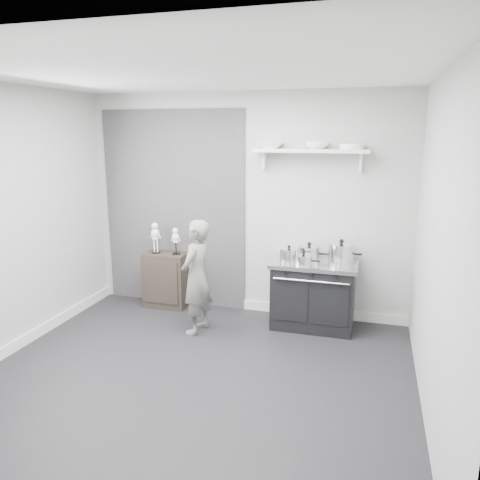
# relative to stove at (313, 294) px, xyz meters

# --- Properties ---
(ground) EXTENTS (4.00, 4.00, 0.00)m
(ground) POSITION_rel_stove_xyz_m (-0.91, -1.48, -0.39)
(ground) COLOR black
(ground) RESTS_ON ground
(room_shell) EXTENTS (4.02, 3.62, 2.71)m
(room_shell) POSITION_rel_stove_xyz_m (-1.00, -1.33, 1.24)
(room_shell) COLOR #A1A19F
(room_shell) RESTS_ON ground
(wall_shelf) EXTENTS (1.30, 0.26, 0.24)m
(wall_shelf) POSITION_rel_stove_xyz_m (-0.11, 0.20, 1.61)
(wall_shelf) COLOR silver
(wall_shelf) RESTS_ON room_shell
(stove) EXTENTS (0.98, 0.61, 0.78)m
(stove) POSITION_rel_stove_xyz_m (0.00, 0.00, 0.00)
(stove) COLOR black
(stove) RESTS_ON ground
(side_cabinet) EXTENTS (0.55, 0.32, 0.71)m
(side_cabinet) POSITION_rel_stove_xyz_m (-1.92, 0.13, -0.04)
(side_cabinet) COLOR black
(side_cabinet) RESTS_ON ground
(child) EXTENTS (0.38, 0.51, 1.30)m
(child) POSITION_rel_stove_xyz_m (-1.24, -0.51, 0.25)
(child) COLOR slate
(child) RESTS_ON ground
(pot_front_left) EXTENTS (0.30, 0.21, 0.20)m
(pot_front_left) POSITION_rel_stove_xyz_m (-0.28, -0.09, 0.47)
(pot_front_left) COLOR silver
(pot_front_left) RESTS_ON stove
(pot_back_left) EXTENTS (0.34, 0.26, 0.20)m
(pot_back_left) POSITION_rel_stove_xyz_m (-0.08, 0.12, 0.47)
(pot_back_left) COLOR silver
(pot_back_left) RESTS_ON stove
(pot_back_right) EXTENTS (0.38, 0.30, 0.26)m
(pot_back_right) POSITION_rel_stove_xyz_m (0.28, 0.11, 0.49)
(pot_back_right) COLOR silver
(pot_back_right) RESTS_ON stove
(pot_front_center) EXTENTS (0.30, 0.21, 0.15)m
(pot_front_center) POSITION_rel_stove_xyz_m (-0.11, -0.14, 0.45)
(pot_front_center) COLOR silver
(pot_front_center) RESTS_ON stove
(skeleton_full) EXTENTS (0.13, 0.08, 0.45)m
(skeleton_full) POSITION_rel_stove_xyz_m (-2.05, 0.13, 0.54)
(skeleton_full) COLOR silver
(skeleton_full) RESTS_ON side_cabinet
(skeleton_torso) EXTENTS (0.11, 0.07, 0.39)m
(skeleton_torso) POSITION_rel_stove_xyz_m (-1.77, 0.13, 0.51)
(skeleton_torso) COLOR silver
(skeleton_torso) RESTS_ON side_cabinet
(bowl_large) EXTENTS (0.28, 0.28, 0.07)m
(bowl_large) POSITION_rel_stove_xyz_m (-0.57, 0.19, 1.68)
(bowl_large) COLOR white
(bowl_large) RESTS_ON wall_shelf
(bowl_small) EXTENTS (0.26, 0.26, 0.08)m
(bowl_small) POSITION_rel_stove_xyz_m (-0.04, 0.19, 1.69)
(bowl_small) COLOR white
(bowl_small) RESTS_ON wall_shelf
(plate_stack) EXTENTS (0.27, 0.27, 0.06)m
(plate_stack) POSITION_rel_stove_xyz_m (0.34, 0.19, 1.68)
(plate_stack) COLOR white
(plate_stack) RESTS_ON wall_shelf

